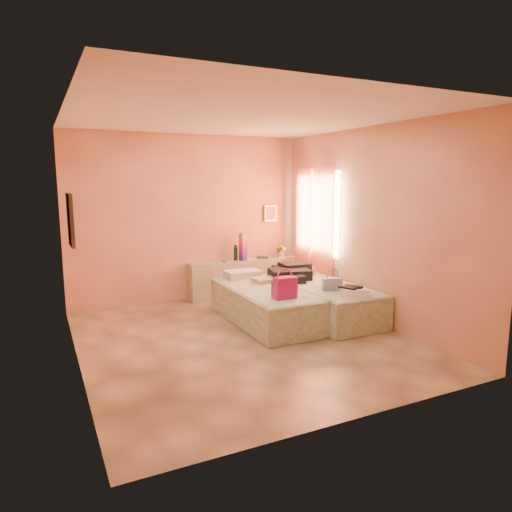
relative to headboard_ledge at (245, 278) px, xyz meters
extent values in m
plane|color=tan|center=(-0.98, -2.10, -0.33)|extent=(4.50, 4.50, 0.00)
cube|color=#E7A77B|center=(-0.98, 0.15, 1.07)|extent=(4.00, 0.02, 2.80)
cube|color=#E7A77B|center=(-2.98, -2.10, 1.07)|extent=(0.02, 4.50, 2.80)
cube|color=#E7A77B|center=(1.02, -2.10, 1.07)|extent=(0.02, 4.50, 2.80)
cube|color=silver|center=(-0.98, -2.10, 2.47)|extent=(4.00, 4.50, 0.02)
cube|color=#FECF9D|center=(1.00, -0.85, 1.18)|extent=(0.02, 1.10, 1.40)
cube|color=#FF653C|center=(0.96, -1.00, 0.82)|extent=(0.05, 0.55, 2.20)
cube|color=#FF653C|center=(0.96, -0.40, 0.82)|extent=(0.05, 0.45, 2.20)
cube|color=#312515|center=(-2.95, -1.70, 1.28)|extent=(0.04, 0.50, 0.60)
cube|color=gold|center=(0.57, 0.12, 1.12)|extent=(0.25, 0.04, 0.30)
cube|color=#A8AE8E|center=(0.00, 0.00, 0.00)|extent=(2.05, 0.30, 0.65)
cube|color=#C5E7B9|center=(-0.38, -1.54, -0.08)|extent=(0.90, 2.00, 0.50)
cube|color=#C5E7B9|center=(0.52, -1.69, -0.08)|extent=(0.90, 2.00, 0.50)
cylinder|color=#13351F|center=(-0.18, 0.00, 0.46)|extent=(0.09, 0.09, 0.26)
cube|color=#B61662|center=(-0.06, -0.06, 0.56)|extent=(0.13, 0.13, 0.48)
cylinder|color=#49866A|center=(-0.38, -0.05, 0.34)|extent=(0.13, 0.13, 0.03)
cube|color=#22412B|center=(0.35, -0.01, 0.34)|extent=(0.24, 0.21, 0.03)
cube|color=silver|center=(0.72, -0.05, 0.45)|extent=(0.25, 0.25, 0.26)
cube|color=#B61662|center=(-0.40, -2.15, 0.32)|extent=(0.31, 0.18, 0.29)
cube|color=tan|center=(-0.17, -1.17, 0.21)|extent=(0.39, 0.32, 0.07)
cube|color=black|center=(0.32, -1.14, 0.28)|extent=(0.79, 0.79, 0.20)
cube|color=#39498A|center=(0.42, -2.07, 0.26)|extent=(0.30, 0.20, 0.18)
cube|color=white|center=(0.54, -2.46, 0.23)|extent=(0.44, 0.41, 0.10)
cube|color=black|center=(0.48, -2.41, 0.29)|extent=(0.27, 0.31, 0.03)
camera|label=1|loc=(-3.30, -7.27, 1.72)|focal=32.00mm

